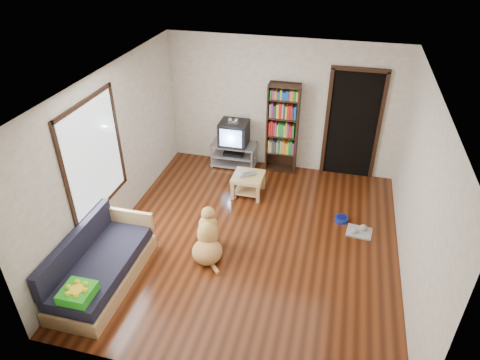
% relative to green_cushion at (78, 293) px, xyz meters
% --- Properties ---
extents(ground, '(5.00, 5.00, 0.00)m').
position_rel_green_cushion_xyz_m(ground, '(1.75, 2.06, -0.48)').
color(ground, '#5A260F').
rests_on(ground, ground).
extents(ceiling, '(5.00, 5.00, 0.00)m').
position_rel_green_cushion_xyz_m(ceiling, '(1.75, 2.06, 2.12)').
color(ceiling, white).
rests_on(ceiling, ground).
extents(wall_back, '(4.50, 0.00, 4.50)m').
position_rel_green_cushion_xyz_m(wall_back, '(1.75, 4.56, 0.82)').
color(wall_back, silver).
rests_on(wall_back, ground).
extents(wall_front, '(4.50, 0.00, 4.50)m').
position_rel_green_cushion_xyz_m(wall_front, '(1.75, -0.44, 0.82)').
color(wall_front, silver).
rests_on(wall_front, ground).
extents(wall_left, '(0.00, 5.00, 5.00)m').
position_rel_green_cushion_xyz_m(wall_left, '(-0.50, 2.06, 0.82)').
color(wall_left, silver).
rests_on(wall_left, ground).
extents(wall_right, '(0.00, 5.00, 5.00)m').
position_rel_green_cushion_xyz_m(wall_right, '(4.00, 2.06, 0.82)').
color(wall_right, silver).
rests_on(wall_right, ground).
extents(green_cushion, '(0.39, 0.39, 0.13)m').
position_rel_green_cushion_xyz_m(green_cushion, '(0.00, 0.00, 0.00)').
color(green_cushion, green).
rests_on(green_cushion, sofa).
extents(laptop, '(0.38, 0.35, 0.03)m').
position_rel_green_cushion_xyz_m(laptop, '(1.37, 3.32, -0.07)').
color(laptop, '#B7B8BC').
rests_on(laptop, coffee_table).
extents(dog_bowl, '(0.22, 0.22, 0.08)m').
position_rel_green_cushion_xyz_m(dog_bowl, '(3.10, 2.92, -0.44)').
color(dog_bowl, navy).
rests_on(dog_bowl, ground).
extents(grey_rag, '(0.43, 0.36, 0.03)m').
position_rel_green_cushion_xyz_m(grey_rag, '(3.40, 2.67, -0.47)').
color(grey_rag, '#9C9C9C').
rests_on(grey_rag, ground).
extents(window, '(0.03, 1.46, 1.70)m').
position_rel_green_cushion_xyz_m(window, '(-0.48, 1.56, 1.02)').
color(window, white).
rests_on(window, wall_left).
extents(doorway, '(1.03, 0.05, 2.19)m').
position_rel_green_cushion_xyz_m(doorway, '(3.10, 4.54, 0.64)').
color(doorway, black).
rests_on(doorway, wall_back).
extents(tv_stand, '(0.90, 0.45, 0.50)m').
position_rel_green_cushion_xyz_m(tv_stand, '(0.85, 4.31, -0.21)').
color(tv_stand, '#99999E').
rests_on(tv_stand, ground).
extents(crt_tv, '(0.55, 0.52, 0.58)m').
position_rel_green_cushion_xyz_m(crt_tv, '(0.85, 4.33, 0.26)').
color(crt_tv, black).
rests_on(crt_tv, tv_stand).
extents(bookshelf, '(0.60, 0.30, 1.80)m').
position_rel_green_cushion_xyz_m(bookshelf, '(1.80, 4.40, 0.52)').
color(bookshelf, black).
rests_on(bookshelf, ground).
extents(sofa, '(0.80, 1.80, 0.80)m').
position_rel_green_cushion_xyz_m(sofa, '(-0.12, 0.68, -0.22)').
color(sofa, tan).
rests_on(sofa, ground).
extents(coffee_table, '(0.55, 0.55, 0.40)m').
position_rel_green_cushion_xyz_m(coffee_table, '(1.37, 3.35, -0.20)').
color(coffee_table, tan).
rests_on(coffee_table, ground).
extents(dog, '(0.56, 0.84, 0.74)m').
position_rel_green_cushion_xyz_m(dog, '(1.15, 1.60, -0.21)').
color(dog, tan).
rests_on(dog, ground).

